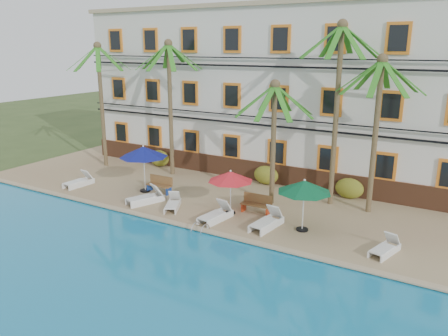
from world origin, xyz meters
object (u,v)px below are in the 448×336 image
Objects in this scene: palm_e at (377,114)px; umbrella_blue at (143,152)px; palm_b at (170,90)px; umbrella_green at (304,187)px; umbrella_red at (231,177)px; lounger_c at (173,204)px; lounger_a at (79,181)px; palm_d at (338,92)px; lounger_b at (146,197)px; palm_c at (274,124)px; lounger_f at (385,248)px; palm_a at (101,88)px; pool_ladder at (200,231)px; bench_right at (257,204)px; lounger_e at (267,221)px; bench_left at (160,184)px; lounger_d at (216,214)px.

palm_e is 12.18m from umbrella_blue.
umbrella_green is (10.25, -4.19, -3.23)m from palm_b.
umbrella_red reaches higher than lounger_c.
umbrella_red is at bearing -5.07° from umbrella_blue.
lounger_a is (-3.96, -1.18, -1.98)m from umbrella_blue.
palm_e is 7.40m from umbrella_red.
palm_d reaches higher than lounger_b.
palm_b is 11.53m from umbrella_green.
palm_c reaches higher than lounger_b.
lounger_f is at bearing -25.86° from palm_c.
palm_a reaches higher than lounger_b.
pool_ladder is at bearing -27.98° from umbrella_blue.
bench_right is (3.87, 1.60, 0.21)m from lounger_c.
bench_right is at bearing 22.51° from lounger_c.
lounger_b is (2.02, -4.97, -4.95)m from palm_b.
bench_right is (-1.21, 1.40, 0.17)m from lounger_e.
palm_c is at bearing 30.30° from lounger_b.
palm_d is at bearing 1.25° from palm_a.
palm_c is 2.66× the size of umbrella_green.
bench_left is (4.78, 1.46, 0.19)m from lounger_a.
umbrella_green reaches higher than umbrella_red.
bench_left reaches higher than lounger_b.
palm_c reaches higher than pool_ladder.
lounger_e reaches higher than lounger_c.
lounger_d is at bearing -110.17° from palm_c.
lounger_e is at bearing -11.46° from bench_left.
palm_e is 4.07× the size of lounger_a.
umbrella_red is at bearing -115.38° from palm_c.
umbrella_green is 4.35m from lounger_d.
bench_left is 2.03× the size of pool_ladder.
palm_c is at bearing -4.91° from palm_a.
lounger_c is at bearing -26.00° from palm_a.
palm_a is 1.08× the size of palm_e.
lounger_d reaches higher than lounger_c.
lounger_f is (3.56, -4.45, -5.46)m from palm_d.
bench_right reaches higher than lounger_f.
palm_e reaches higher than lounger_a.
lounger_e is at bearing -108.61° from palm_d.
pool_ladder is (5.66, -3.01, -2.25)m from umbrella_blue.
palm_a reaches higher than lounger_a.
palm_d is at bearing 35.35° from lounger_c.
bench_right is at bearing 1.77° from umbrella_blue.
lounger_a is at bearing 178.28° from lounger_c.
palm_a is 12.90m from palm_c.
palm_b is at bearing 156.32° from bench_right.
lounger_f is (13.84, -4.70, -5.00)m from palm_b.
lounger_c is at bearing 1.55° from lounger_b.
palm_d reaches higher than umbrella_blue.
palm_a is 4.68× the size of lounger_f.
lounger_b is 2.78× the size of pool_ladder.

